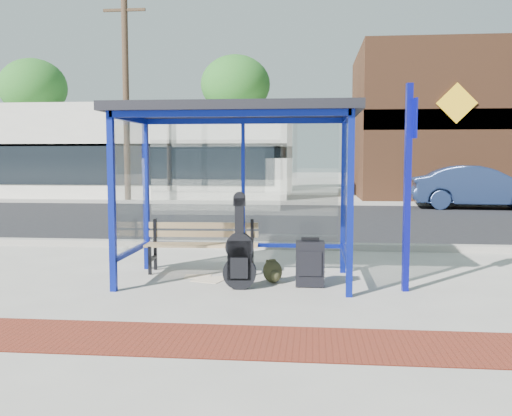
# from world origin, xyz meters

# --- Properties ---
(ground) EXTENTS (120.00, 120.00, 0.00)m
(ground) POSITION_xyz_m (0.00, 0.00, 0.00)
(ground) COLOR #B2ADA0
(ground) RESTS_ON ground
(brick_paver_strip) EXTENTS (60.00, 1.00, 0.01)m
(brick_paver_strip) POSITION_xyz_m (0.00, -2.60, 0.01)
(brick_paver_strip) COLOR maroon
(brick_paver_strip) RESTS_ON ground
(curb_near) EXTENTS (60.00, 0.25, 0.12)m
(curb_near) POSITION_xyz_m (0.00, 2.90, 0.06)
(curb_near) COLOR gray
(curb_near) RESTS_ON ground
(street_asphalt) EXTENTS (60.00, 10.00, 0.00)m
(street_asphalt) POSITION_xyz_m (0.00, 8.00, 0.00)
(street_asphalt) COLOR black
(street_asphalt) RESTS_ON ground
(curb_far) EXTENTS (60.00, 0.25, 0.12)m
(curb_far) POSITION_xyz_m (0.00, 13.10, 0.06)
(curb_far) COLOR gray
(curb_far) RESTS_ON ground
(far_sidewalk) EXTENTS (60.00, 4.00, 0.01)m
(far_sidewalk) POSITION_xyz_m (0.00, 15.00, 0.00)
(far_sidewalk) COLOR #B2ADA0
(far_sidewalk) RESTS_ON ground
(bus_shelter) EXTENTS (3.30, 1.80, 2.42)m
(bus_shelter) POSITION_xyz_m (0.00, 0.07, 2.07)
(bus_shelter) COLOR #0D1C91
(bus_shelter) RESTS_ON ground
(storefront_white) EXTENTS (18.00, 6.04, 4.00)m
(storefront_white) POSITION_xyz_m (-9.00, 17.99, 2.00)
(storefront_white) COLOR silver
(storefront_white) RESTS_ON ground
(storefront_brown) EXTENTS (10.00, 7.08, 6.40)m
(storefront_brown) POSITION_xyz_m (8.00, 18.49, 3.20)
(storefront_brown) COLOR #59331E
(storefront_brown) RESTS_ON ground
(tree_left) EXTENTS (3.60, 3.60, 7.03)m
(tree_left) POSITION_xyz_m (-14.00, 22.00, 5.45)
(tree_left) COLOR #4C3826
(tree_left) RESTS_ON ground
(tree_mid) EXTENTS (3.60, 3.60, 7.03)m
(tree_mid) POSITION_xyz_m (-3.00, 22.00, 5.45)
(tree_mid) COLOR #4C3826
(tree_mid) RESTS_ON ground
(utility_pole_west) EXTENTS (1.60, 0.24, 8.00)m
(utility_pole_west) POSITION_xyz_m (-6.00, 13.40, 4.11)
(utility_pole_west) COLOR #4C3826
(utility_pole_west) RESTS_ON ground
(bench) EXTENTS (1.69, 0.49, 0.79)m
(bench) POSITION_xyz_m (-0.60, 0.60, 0.45)
(bench) COLOR black
(bench) RESTS_ON ground
(guitar_bag) EXTENTS (0.44, 0.15, 1.20)m
(guitar_bag) POSITION_xyz_m (0.10, -0.47, 0.44)
(guitar_bag) COLOR black
(guitar_bag) RESTS_ON ground
(suitcase) EXTENTS (0.38, 0.26, 0.66)m
(suitcase) POSITION_xyz_m (1.02, -0.21, 0.31)
(suitcase) COLOR black
(suitcase) RESTS_ON ground
(backpack) EXTENTS (0.32, 0.31, 0.32)m
(backpack) POSITION_xyz_m (0.51, -0.06, 0.15)
(backpack) COLOR #31301B
(backpack) RESTS_ON ground
(sign_post) EXTENTS (0.12, 0.33, 2.65)m
(sign_post) POSITION_xyz_m (2.25, -0.37, 1.49)
(sign_post) COLOR #0D1196
(sign_post) RESTS_ON ground
(newspaper_a) EXTENTS (0.38, 0.33, 0.01)m
(newspaper_a) POSITION_xyz_m (-0.30, 0.15, 0.00)
(newspaper_a) COLOR white
(newspaper_a) RESTS_ON ground
(newspaper_b) EXTENTS (0.49, 0.43, 0.01)m
(newspaper_b) POSITION_xyz_m (-0.41, 0.01, 0.00)
(newspaper_b) COLOR white
(newspaper_b) RESTS_ON ground
(newspaper_c) EXTENTS (0.41, 0.34, 0.01)m
(newspaper_c) POSITION_xyz_m (-0.60, 0.25, 0.00)
(newspaper_c) COLOR white
(newspaper_c) RESTS_ON ground
(parked_car) EXTENTS (4.53, 1.91, 1.45)m
(parked_car) POSITION_xyz_m (6.63, 12.07, 0.73)
(parked_car) COLOR #1B294C
(parked_car) RESTS_ON ground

